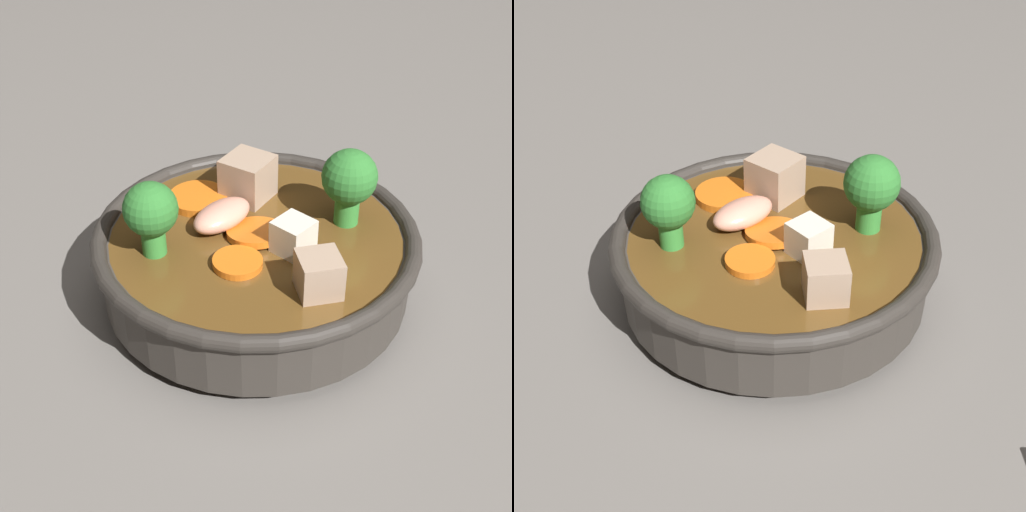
% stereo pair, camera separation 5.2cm
% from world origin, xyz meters
% --- Properties ---
extents(ground_plane, '(3.00, 3.00, 0.00)m').
position_xyz_m(ground_plane, '(0.00, 0.00, 0.00)').
color(ground_plane, slate).
extents(stirfry_bowl, '(0.24, 0.24, 0.11)m').
position_xyz_m(stirfry_bowl, '(-0.00, -0.00, 0.04)').
color(stirfry_bowl, '#38332D').
rests_on(stirfry_bowl, ground_plane).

